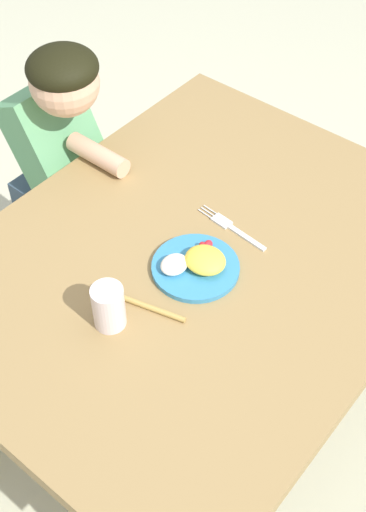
{
  "coord_description": "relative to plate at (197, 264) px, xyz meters",
  "views": [
    {
      "loc": [
        -0.84,
        -0.64,
        1.83
      ],
      "look_at": [
        -0.04,
        0.01,
        0.7
      ],
      "focal_mm": 46.96,
      "sensor_mm": 36.0,
      "label": 1
    }
  ],
  "objects": [
    {
      "name": "plate",
      "position": [
        0.0,
        0.0,
        0.0
      ],
      "size": [
        0.2,
        0.2,
        0.05
      ],
      "color": "teal",
      "rests_on": "dining_table"
    },
    {
      "name": "ground_plane",
      "position": [
        0.04,
        0.03,
        -0.7
      ],
      "size": [
        8.0,
        8.0,
        0.0
      ],
      "primitive_type": "plane",
      "color": "beige"
    },
    {
      "name": "fork",
      "position": [
        0.16,
        0.01,
        -0.01
      ],
      "size": [
        0.04,
        0.21,
        0.01
      ],
      "rotation": [
        0.0,
        0.0,
        1.48
      ],
      "color": "silver",
      "rests_on": "dining_table"
    },
    {
      "name": "spoon",
      "position": [
        -0.17,
        0.07,
        -0.01
      ],
      "size": [
        0.08,
        0.23,
        0.02
      ],
      "rotation": [
        0.0,
        0.0,
        1.83
      ],
      "color": "tan",
      "rests_on": "dining_table"
    },
    {
      "name": "dining_table",
      "position": [
        0.04,
        0.03,
        -0.12
      ],
      "size": [
        1.21,
        0.94,
        0.68
      ],
      "color": "olive",
      "rests_on": "ground_plane"
    },
    {
      "name": "person",
      "position": [
        0.13,
        0.61,
        -0.14
      ],
      "size": [
        0.22,
        0.39,
        0.98
      ],
      "rotation": [
        0.0,
        0.0,
        3.14
      ],
      "color": "#324556",
      "rests_on": "ground_plane"
    },
    {
      "name": "drinking_cup",
      "position": [
        -0.23,
        0.05,
        0.04
      ],
      "size": [
        0.07,
        0.07,
        0.11
      ],
      "primitive_type": "cylinder",
      "color": "silver",
      "rests_on": "dining_table"
    }
  ]
}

